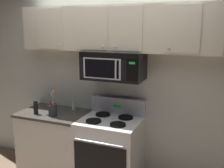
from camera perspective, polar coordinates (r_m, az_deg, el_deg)
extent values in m
cube|color=silver|center=(3.60, 1.80, 0.92)|extent=(5.20, 0.10, 2.70)
cube|color=white|center=(3.57, -0.44, -14.52)|extent=(0.76, 0.64, 0.90)
cube|color=black|center=(3.31, -2.71, -17.00)|extent=(0.67, 0.01, 0.52)
cylinder|color=#B7BABF|center=(3.15, -2.99, -12.45)|extent=(0.61, 0.03, 0.03)
cube|color=#B7BABF|center=(3.61, 1.29, -4.63)|extent=(0.76, 0.07, 0.22)
cube|color=#19D83F|center=(3.57, 1.09, -4.78)|extent=(0.10, 0.00, 0.04)
cylinder|color=black|center=(3.33, -3.96, -7.89)|extent=(0.19, 0.19, 0.02)
cylinder|color=black|center=(3.21, 1.25, -8.64)|extent=(0.19, 0.19, 0.02)
cylinder|color=black|center=(3.57, -1.97, -6.48)|extent=(0.19, 0.19, 0.02)
cylinder|color=black|center=(3.45, 2.92, -7.11)|extent=(0.19, 0.19, 0.02)
cube|color=black|center=(3.34, 0.36, 3.96)|extent=(0.76, 0.39, 0.35)
cube|color=black|center=(3.14, -1.00, 6.02)|extent=(0.73, 0.01, 0.06)
cube|color=#B7BABF|center=(3.19, -2.22, 3.30)|extent=(0.49, 0.01, 0.25)
cube|color=black|center=(3.19, -2.24, 3.30)|extent=(0.44, 0.01, 0.22)
cube|color=black|center=(3.05, 4.29, 2.88)|extent=(0.14, 0.01, 0.25)
cube|color=#19D83F|center=(3.04, 4.29, 4.45)|extent=(0.07, 0.00, 0.03)
cylinder|color=#B7BABF|center=(3.09, 0.78, 3.04)|extent=(0.02, 0.02, 0.23)
cube|color=beige|center=(3.33, 0.56, 11.71)|extent=(2.50, 0.33, 0.55)
cube|color=beige|center=(3.58, -13.20, 11.43)|extent=(0.38, 0.01, 0.51)
sphere|color=#B7BABF|center=(3.50, -11.42, 8.14)|extent=(0.03, 0.03, 0.03)
cube|color=beige|center=(3.26, -4.07, 11.68)|extent=(0.38, 0.01, 0.51)
sphere|color=#B7BABF|center=(3.20, -2.02, 8.02)|extent=(0.03, 0.03, 0.03)
cube|color=beige|center=(3.10, 3.06, 11.67)|extent=(0.38, 0.01, 0.51)
sphere|color=#B7BABF|center=(3.14, 0.67, 7.95)|extent=(0.03, 0.03, 0.03)
cube|color=beige|center=(2.95, 14.72, 11.29)|extent=(0.38, 0.01, 0.51)
sphere|color=#B7BABF|center=(2.97, 11.97, 7.45)|extent=(0.03, 0.03, 0.03)
cube|color=white|center=(3.95, -11.98, -12.32)|extent=(0.90, 0.62, 0.86)
cube|color=#423D38|center=(3.79, -12.27, -6.10)|extent=(0.93, 0.65, 0.03)
cylinder|color=#2D2D33|center=(3.60, -12.52, -5.46)|extent=(0.11, 0.11, 0.16)
cylinder|color=red|center=(3.56, -12.83, -3.19)|extent=(0.06, 0.07, 0.29)
cylinder|color=black|center=(3.56, -12.64, -3.41)|extent=(0.02, 0.05, 0.25)
cylinder|color=silver|center=(3.54, -12.52, -3.47)|extent=(0.03, 0.05, 0.26)
cylinder|color=olive|center=(3.56, -12.55, -3.00)|extent=(0.07, 0.06, 0.31)
cylinder|color=#A87A47|center=(3.54, -12.55, -3.38)|extent=(0.09, 0.07, 0.28)
cylinder|color=teal|center=(3.56, -12.72, -3.65)|extent=(0.06, 0.06, 0.23)
cylinder|color=white|center=(3.83, -8.23, -4.72)|extent=(0.05, 0.05, 0.10)
cylinder|color=#B7BABF|center=(3.81, -8.25, -3.92)|extent=(0.05, 0.05, 0.02)
cylinder|color=black|center=(3.73, -15.95, -4.81)|extent=(0.06, 0.06, 0.19)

